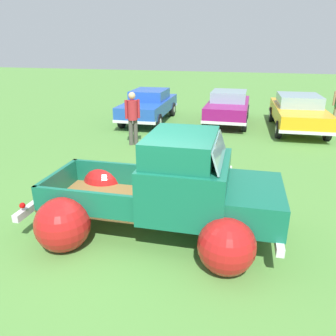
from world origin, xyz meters
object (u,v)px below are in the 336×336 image
Objects in this scene: show_car_1 at (228,106)px; lane_cone_1 at (175,178)px; vintage_pickup_truck at (172,195)px; lane_cone_0 at (228,172)px; spectator_0 at (133,115)px; show_car_0 at (149,104)px; show_car_2 at (298,111)px.

show_car_1 is 6.63× the size of lane_cone_1.
vintage_pickup_truck is 2.77m from lane_cone_0.
lane_cone_1 is (2.41, -3.36, -0.76)m from spectator_0.
show_car_0 is at bearing 108.70° from vintage_pickup_truck.
vintage_pickup_truck is 9.58m from show_car_1.
show_car_2 is 6.89m from lane_cone_0.
vintage_pickup_truck is at bearing 18.09° from show_car_0.
show_car_0 is at bearing 113.59° from lane_cone_1.
vintage_pickup_truck reaches higher than lane_cone_1.
vintage_pickup_truck reaches higher than show_car_2.
show_car_1 is at bearing -102.39° from show_car_2.
show_car_1 is (-0.00, 9.58, 0.02)m from vintage_pickup_truck.
spectator_0 reaches higher than show_car_2.
vintage_pickup_truck is 9.60m from show_car_2.
lane_cone_0 and lane_cone_1 have the same top height.
show_car_1 is 5.23m from spectator_0.
show_car_1 is 2.26× the size of spectator_0.
vintage_pickup_truck is 5.94m from spectator_0.
show_car_1 is 6.63× the size of lane_cone_0.
spectator_0 is at bearing 7.12° from show_car_0.
show_car_1 is at bearing 87.15° from vintage_pickup_truck.
lane_cone_0 is at bearing 32.74° from lane_cone_1.
vintage_pickup_truck is 1.01× the size of show_car_0.
show_car_2 is 2.59× the size of spectator_0.
show_car_0 is 3.86m from spectator_0.
show_car_1 is at bearing 112.43° from spectator_0.
vintage_pickup_truck is at bearing -76.81° from lane_cone_1.
show_car_0 is 3.60m from show_car_1.
lane_cone_1 is at bearing -28.54° from show_car_2.
lane_cone_0 is at bearing -22.08° from show_car_2.
lane_cone_0 is 1.00× the size of lane_cone_1.
show_car_0 is 7.72m from lane_cone_0.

